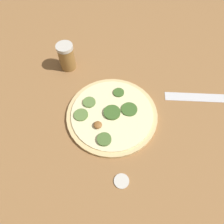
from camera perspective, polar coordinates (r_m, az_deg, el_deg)
name	(u,v)px	position (r m, az deg, el deg)	size (l,w,h in m)	color
ground_plane	(112,116)	(0.67, 0.00, -0.96)	(3.00, 3.00, 0.00)	olive
pizza	(112,114)	(0.66, -0.10, -0.64)	(0.28, 0.28, 0.03)	#D6B77A
spice_jar	(67,57)	(0.78, -11.79, 13.97)	(0.06, 0.06, 0.10)	olive
loose_cap	(122,181)	(0.59, 2.50, -17.53)	(0.04, 0.04, 0.01)	beige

